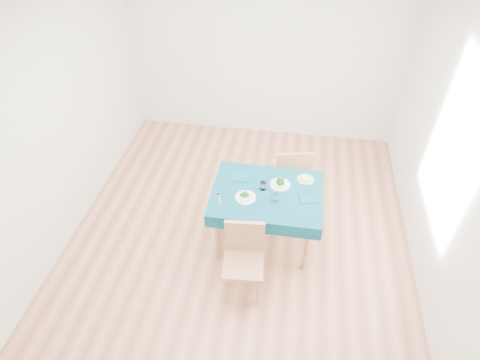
# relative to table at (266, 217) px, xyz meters

# --- Properties ---
(room_shell) EXTENTS (4.02, 4.52, 2.73)m
(room_shell) POSITION_rel_table_xyz_m (-0.31, 0.05, 0.97)
(room_shell) COLOR #A26243
(room_shell) RESTS_ON ground
(table) EXTENTS (1.18, 0.90, 0.76)m
(table) POSITION_rel_table_xyz_m (0.00, 0.00, 0.00)
(table) COLOR #074054
(table) RESTS_ON ground
(chair_near) EXTENTS (0.44, 0.47, 1.00)m
(chair_near) POSITION_rel_table_xyz_m (-0.14, -0.74, 0.12)
(chair_near) COLOR #A0714B
(chair_near) RESTS_ON ground
(chair_far) EXTENTS (0.52, 0.55, 1.09)m
(chair_far) POSITION_rel_table_xyz_m (0.23, 0.82, 0.16)
(chair_far) COLOR #A0714B
(chair_far) RESTS_ON ground
(bowl_near) EXTENTS (0.22, 0.22, 0.07)m
(bowl_near) POSITION_rel_table_xyz_m (-0.22, -0.12, 0.41)
(bowl_near) COLOR white
(bowl_near) RESTS_ON table
(bowl_far) EXTENTS (0.23, 0.23, 0.07)m
(bowl_far) POSITION_rel_table_xyz_m (0.13, 0.14, 0.41)
(bowl_far) COLOR white
(bowl_far) RESTS_ON table
(fork_near) EXTENTS (0.09, 0.17, 0.00)m
(fork_near) POSITION_rel_table_xyz_m (-0.49, -0.18, 0.38)
(fork_near) COLOR silver
(fork_near) RESTS_ON table
(knife_near) EXTENTS (0.02, 0.20, 0.00)m
(knife_near) POSITION_rel_table_xyz_m (-0.21, -0.16, 0.38)
(knife_near) COLOR silver
(knife_near) RESTS_ON table
(fork_far) EXTENTS (0.07, 0.19, 0.00)m
(fork_far) POSITION_rel_table_xyz_m (0.06, 0.10, 0.38)
(fork_far) COLOR silver
(fork_far) RESTS_ON table
(knife_far) EXTENTS (0.04, 0.20, 0.00)m
(knife_far) POSITION_rel_table_xyz_m (0.49, -0.00, 0.38)
(knife_far) COLOR silver
(knife_far) RESTS_ON table
(napkin_near) EXTENTS (0.18, 0.13, 0.01)m
(napkin_near) POSITION_rel_table_xyz_m (-0.33, 0.18, 0.38)
(napkin_near) COLOR #0B495D
(napkin_near) RESTS_ON table
(napkin_far) EXTENTS (0.21, 0.17, 0.01)m
(napkin_far) POSITION_rel_table_xyz_m (0.44, -0.04, 0.38)
(napkin_far) COLOR #0B495D
(napkin_far) RESTS_ON table
(tumbler_center) EXTENTS (0.07, 0.07, 0.09)m
(tumbler_center) POSITION_rel_table_xyz_m (-0.05, 0.05, 0.42)
(tumbler_center) COLOR white
(tumbler_center) RESTS_ON table
(tumbler_side) EXTENTS (0.07, 0.07, 0.09)m
(tumbler_side) POSITION_rel_table_xyz_m (0.09, -0.12, 0.43)
(tumbler_side) COLOR white
(tumbler_side) RESTS_ON table
(side_plate) EXTENTS (0.19, 0.19, 0.01)m
(side_plate) POSITION_rel_table_xyz_m (0.40, 0.28, 0.38)
(side_plate) COLOR #98CC63
(side_plate) RESTS_ON table
(bread_slice) EXTENTS (0.12, 0.12, 0.01)m
(bread_slice) POSITION_rel_table_xyz_m (0.40, 0.28, 0.40)
(bread_slice) COLOR beige
(bread_slice) RESTS_ON side_plate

